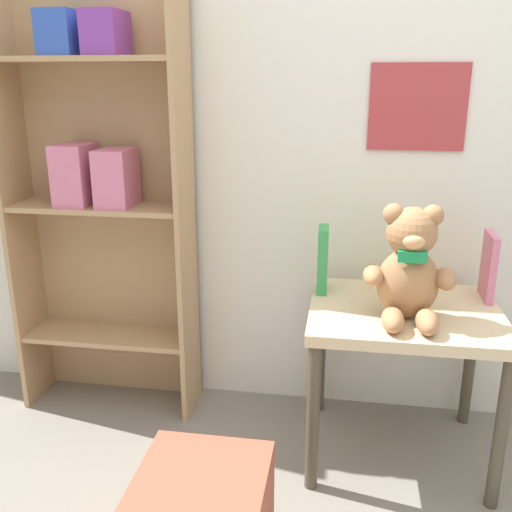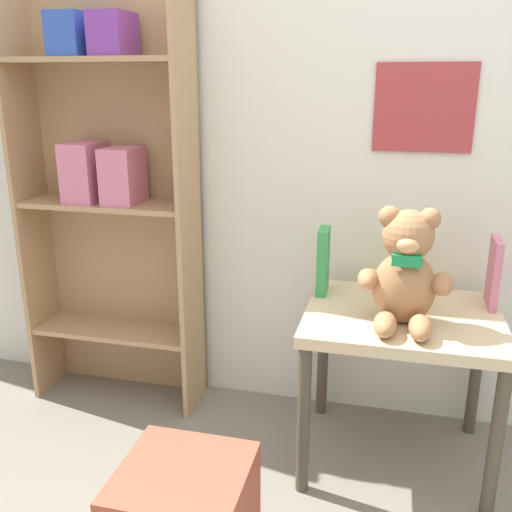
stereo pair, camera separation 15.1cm
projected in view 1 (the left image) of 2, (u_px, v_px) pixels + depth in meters
name	position (u px, v px, depth m)	size (l,w,h in m)	color
wall_back	(397.00, 70.00, 1.91)	(4.80, 0.07, 2.50)	silver
bookshelf_side	(102.00, 184.00, 2.05)	(0.65, 0.23, 1.57)	tan
display_table	(403.00, 331.00, 1.83)	(0.60, 0.51, 0.53)	beige
teddy_bear	(409.00, 268.00, 1.68)	(0.27, 0.24, 0.35)	#A8754C
book_standing_green	(323.00, 259.00, 1.92)	(0.03, 0.11, 0.22)	#33934C
book_standing_yellow	(404.00, 267.00, 1.90)	(0.04, 0.15, 0.18)	gold
book_standing_pink	(489.00, 266.00, 1.86)	(0.02, 0.14, 0.22)	#D17093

